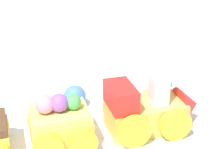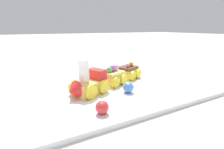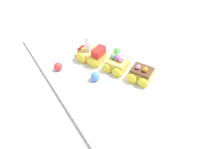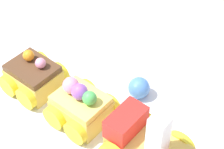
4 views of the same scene
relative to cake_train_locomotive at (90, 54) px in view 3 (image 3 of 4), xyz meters
The scene contains 8 objects.
ground_plane 0.10m from the cake_train_locomotive, behind, with size 10.00×10.00×0.00m, color beige.
display_board 0.10m from the cake_train_locomotive, behind, with size 0.77×0.34×0.01m, color white.
cake_train_locomotive is the anchor object (origin of this frame).
cake_car_lemon 0.11m from the cake_train_locomotive, 156.35° to the right, with size 0.09×0.09×0.06m.
cake_car_chocolate 0.20m from the cake_train_locomotive, 156.43° to the right, with size 0.09×0.09×0.06m.
gumball_blue 0.11m from the cake_train_locomotive, 157.41° to the left, with size 0.03×0.03×0.03m, color #4C84E0.
gumball_green 0.11m from the cake_train_locomotive, 103.79° to the right, with size 0.02×0.02×0.02m, color #4CBC56.
gumball_red 0.12m from the cake_train_locomotive, 83.49° to the left, with size 0.03×0.03×0.03m, color red.
Camera 3 is at (-0.37, 0.24, 0.41)m, focal length 28.00 mm.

